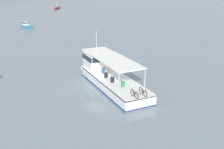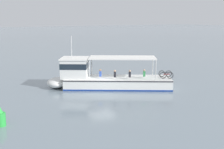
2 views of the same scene
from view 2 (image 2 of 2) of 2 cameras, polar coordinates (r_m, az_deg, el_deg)
The scene contains 3 objects.
ground_plane at distance 29.98m, azimuth -1.83°, elevation -3.08°, with size 400.00×400.00×0.00m, color gray.
ferry_main at distance 31.01m, azimuth -1.88°, elevation -0.69°, with size 9.28×12.45×5.32m.
channel_buoy at distance 21.73m, azimuth -20.36°, elevation -7.67°, with size 0.70×0.70×1.40m.
Camera 2 is at (-25.68, 13.68, 7.22)m, focal length 48.40 mm.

